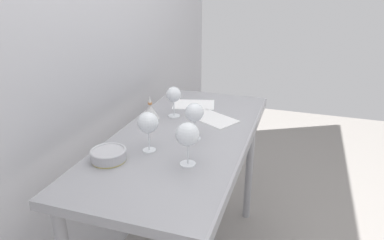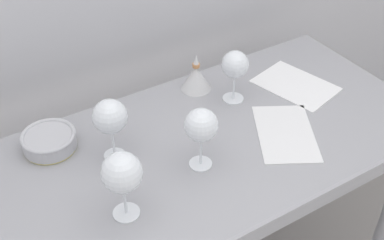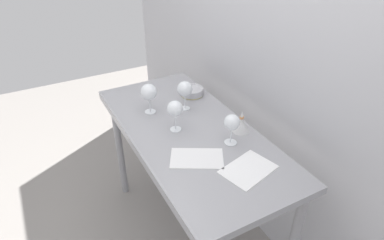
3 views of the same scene
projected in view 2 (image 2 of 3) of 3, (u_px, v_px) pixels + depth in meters
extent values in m
cube|color=#97979C|center=(196.00, 150.00, 1.46)|extent=(1.40, 0.64, 0.04)
cube|color=#97979C|center=(268.00, 227.00, 1.24)|extent=(1.40, 0.01, 0.05)
cylinder|color=#97979C|center=(290.00, 142.00, 2.17)|extent=(0.05, 0.05, 0.86)
cylinder|color=white|center=(201.00, 164.00, 1.38)|extent=(0.06, 0.06, 0.00)
cylinder|color=white|center=(201.00, 150.00, 1.35)|extent=(0.01, 0.01, 0.09)
sphere|color=white|center=(201.00, 125.00, 1.30)|extent=(0.09, 0.09, 0.09)
cylinder|color=maroon|center=(201.00, 130.00, 1.31)|extent=(0.06, 0.06, 0.03)
cylinder|color=white|center=(115.00, 155.00, 1.41)|extent=(0.06, 0.06, 0.00)
cylinder|color=white|center=(113.00, 142.00, 1.38)|extent=(0.01, 0.01, 0.09)
sphere|color=white|center=(110.00, 116.00, 1.32)|extent=(0.09, 0.09, 0.09)
cylinder|color=maroon|center=(111.00, 121.00, 1.33)|extent=(0.07, 0.07, 0.02)
cylinder|color=white|center=(233.00, 98.00, 1.62)|extent=(0.07, 0.07, 0.00)
cylinder|color=white|center=(234.00, 86.00, 1.59)|extent=(0.01, 0.01, 0.09)
sphere|color=white|center=(235.00, 64.00, 1.54)|extent=(0.08, 0.08, 0.08)
cylinder|color=maroon|center=(235.00, 68.00, 1.55)|extent=(0.06, 0.06, 0.03)
cylinder|color=white|center=(126.00, 213.00, 1.24)|extent=(0.07, 0.07, 0.00)
cylinder|color=white|center=(125.00, 199.00, 1.21)|extent=(0.01, 0.01, 0.09)
sphere|color=white|center=(122.00, 172.00, 1.16)|extent=(0.10, 0.10, 0.10)
cylinder|color=maroon|center=(122.00, 178.00, 1.17)|extent=(0.07, 0.07, 0.02)
cube|color=white|center=(285.00, 133.00, 1.48)|extent=(0.27, 0.31, 0.00)
cube|color=white|center=(295.00, 85.00, 1.68)|extent=(0.23, 0.29, 0.00)
cylinder|color=#DBCC66|center=(51.00, 147.00, 1.43)|extent=(0.14, 0.14, 0.01)
cylinder|color=#B7B7BC|center=(49.00, 141.00, 1.42)|extent=(0.15, 0.15, 0.04)
torus|color=#B7B7BC|center=(48.00, 136.00, 1.40)|extent=(0.15, 0.15, 0.01)
cone|color=silver|center=(196.00, 78.00, 1.64)|extent=(0.10, 0.10, 0.08)
cylinder|color=#C17F4C|center=(196.00, 65.00, 1.61)|extent=(0.02, 0.02, 0.01)
cone|color=silver|center=(196.00, 59.00, 1.60)|extent=(0.02, 0.02, 0.03)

